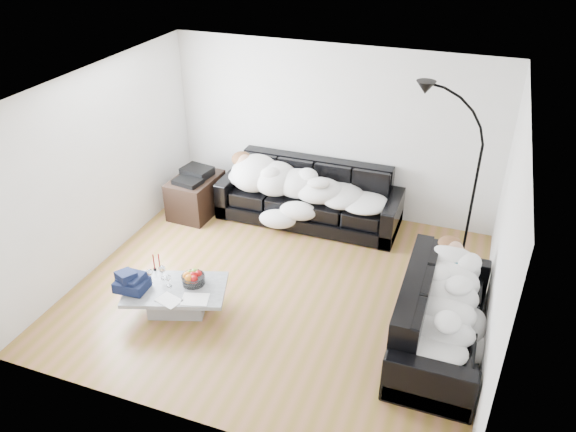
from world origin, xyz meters
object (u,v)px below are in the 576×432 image
(sofa_right, at_px, (442,314))
(sleeper_right, at_px, (445,298))
(candle_left, at_px, (154,262))
(sleeper_back, at_px, (308,184))
(wine_glass_c, at_px, (169,281))
(stereo, at_px, (194,174))
(coffee_table, at_px, (177,299))
(wine_glass_a, at_px, (163,272))
(shoes, at_px, (413,343))
(fruit_bowl, at_px, (193,277))
(wine_glass_b, at_px, (150,276))
(av_cabinet, at_px, (196,195))
(candle_right, at_px, (159,262))
(sofa_back, at_px, (309,195))
(floor_lamp, at_px, (473,196))

(sofa_right, distance_m, sleeper_right, 0.22)
(candle_left, bearing_deg, sleeper_back, 62.15)
(wine_glass_c, height_order, stereo, stereo)
(coffee_table, xyz_separation_m, wine_glass_a, (-0.23, 0.11, 0.26))
(wine_glass_a, distance_m, shoes, 3.04)
(fruit_bowl, bearing_deg, sleeper_back, 74.87)
(sleeper_right, height_order, wine_glass_b, sleeper_right)
(coffee_table, xyz_separation_m, fruit_bowl, (0.16, 0.16, 0.26))
(sofa_right, xyz_separation_m, av_cabinet, (-3.96, 1.72, -0.12))
(candle_right, relative_size, shoes, 0.51)
(stereo, bearing_deg, av_cabinet, 0.00)
(fruit_bowl, xyz_separation_m, candle_right, (-0.53, 0.11, 0.02))
(sofa_back, height_order, sleeper_back, sofa_back)
(wine_glass_b, relative_size, av_cabinet, 0.20)
(wine_glass_a, height_order, stereo, stereo)
(wine_glass_b, bearing_deg, sleeper_right, 8.54)
(wine_glass_b, height_order, stereo, stereo)
(wine_glass_c, xyz_separation_m, shoes, (2.86, 0.36, -0.38))
(coffee_table, distance_m, stereo, 2.46)
(wine_glass_a, distance_m, av_cabinet, 2.23)
(av_cabinet, bearing_deg, sleeper_right, -20.86)
(shoes, bearing_deg, sofa_back, 124.00)
(candle_left, bearing_deg, candle_right, 36.42)
(shoes, distance_m, stereo, 4.19)
(sleeper_right, distance_m, stereo, 4.31)
(sleeper_right, xyz_separation_m, wine_glass_a, (-3.26, -0.40, -0.20))
(coffee_table, height_order, av_cabinet, av_cabinet)
(fruit_bowl, height_order, wine_glass_c, fruit_bowl)
(coffee_table, height_order, wine_glass_b, wine_glass_b)
(wine_glass_a, relative_size, floor_lamp, 0.08)
(sleeper_back, xyz_separation_m, fruit_bowl, (-0.65, -2.39, -0.22))
(wine_glass_b, xyz_separation_m, wine_glass_c, (0.25, -0.00, -0.01))
(sleeper_right, height_order, shoes, sleeper_right)
(sofa_back, height_order, sofa_right, sofa_back)
(wine_glass_c, bearing_deg, sofa_back, 71.09)
(sleeper_back, xyz_separation_m, wine_glass_b, (-1.14, -2.55, -0.22))
(sofa_right, relative_size, av_cabinet, 2.39)
(stereo, bearing_deg, wine_glass_b, -65.87)
(sofa_right, height_order, candle_right, sofa_right)
(sofa_back, distance_m, wine_glass_a, 2.70)
(sleeper_back, relative_size, wine_glass_a, 12.57)
(wine_glass_a, bearing_deg, candle_right, 132.01)
(sleeper_right, bearing_deg, fruit_bowl, 97.02)
(fruit_bowl, xyz_separation_m, av_cabinet, (-1.09, 2.07, -0.13))
(wine_glass_a, relative_size, wine_glass_b, 1.04)
(sleeper_right, bearing_deg, av_cabinet, 66.56)
(sleeper_back, height_order, candle_left, sleeper_back)
(stereo, height_order, floor_lamp, floor_lamp)
(sofa_back, xyz_separation_m, coffee_table, (-0.81, -2.60, -0.28))
(sleeper_back, bearing_deg, sofa_back, 90.00)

